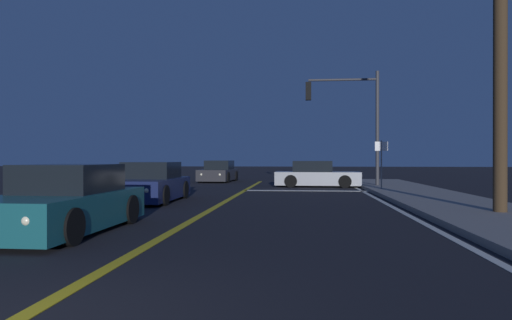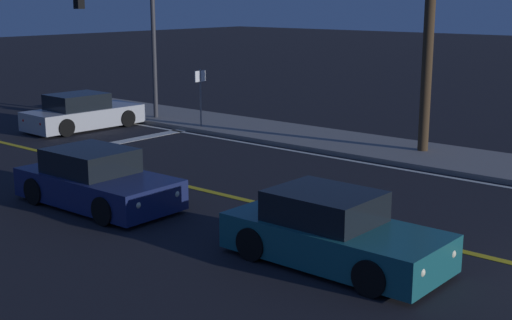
{
  "view_description": "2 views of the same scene",
  "coord_description": "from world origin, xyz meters",
  "px_view_note": "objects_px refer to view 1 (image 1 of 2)",
  "views": [
    {
      "loc": [
        2.54,
        -3.36,
        1.45
      ],
      "look_at": [
        0.51,
        16.89,
        1.4
      ],
      "focal_mm": 31.32,
      "sensor_mm": 36.0,
      "label": 1
    },
    {
      "loc": [
        -12.56,
        -1.92,
        4.8
      ],
      "look_at": [
        0.23,
        8.89,
        0.98
      ],
      "focal_mm": 50.18,
      "sensor_mm": 36.0,
      "label": 2
    }
  ],
  "objects_px": {
    "car_mid_block_silver": "(316,176)",
    "car_far_approaching_teal": "(65,203)",
    "street_sign_corner": "(381,157)",
    "car_parked_curb_navy": "(150,184)",
    "utility_pole_right": "(500,15)",
    "car_following_oncoming_charcoal": "(219,172)",
    "traffic_signal_near_right": "(351,111)"
  },
  "relations": [
    {
      "from": "car_mid_block_silver",
      "to": "car_far_approaching_teal",
      "type": "distance_m",
      "value": 15.91
    },
    {
      "from": "car_far_approaching_teal",
      "to": "street_sign_corner",
      "type": "relative_size",
      "value": 1.86
    },
    {
      "from": "car_parked_curb_navy",
      "to": "utility_pole_right",
      "type": "bearing_deg",
      "value": 160.97
    },
    {
      "from": "car_following_oncoming_charcoal",
      "to": "street_sign_corner",
      "type": "relative_size",
      "value": 1.92
    },
    {
      "from": "traffic_signal_near_right",
      "to": "street_sign_corner",
      "type": "relative_size",
      "value": 2.58
    },
    {
      "from": "car_parked_curb_navy",
      "to": "car_far_approaching_teal",
      "type": "bearing_deg",
      "value": 93.09
    },
    {
      "from": "car_parked_curb_navy",
      "to": "traffic_signal_near_right",
      "type": "xyz_separation_m",
      "value": [
        7.63,
        7.82,
        3.27
      ]
    },
    {
      "from": "utility_pole_right",
      "to": "car_far_approaching_teal",
      "type": "bearing_deg",
      "value": -161.99
    },
    {
      "from": "traffic_signal_near_right",
      "to": "car_far_approaching_teal",
      "type": "bearing_deg",
      "value": 63.16
    },
    {
      "from": "car_mid_block_silver",
      "to": "car_far_approaching_teal",
      "type": "height_order",
      "value": "same"
    },
    {
      "from": "utility_pole_right",
      "to": "car_following_oncoming_charcoal",
      "type": "bearing_deg",
      "value": 121.35
    },
    {
      "from": "car_following_oncoming_charcoal",
      "to": "traffic_signal_near_right",
      "type": "bearing_deg",
      "value": 147.17
    },
    {
      "from": "traffic_signal_near_right",
      "to": "car_mid_block_silver",
      "type": "bearing_deg",
      "value": -23.72
    },
    {
      "from": "car_mid_block_silver",
      "to": "street_sign_corner",
      "type": "distance_m",
      "value": 4.54
    },
    {
      "from": "car_parked_curb_navy",
      "to": "street_sign_corner",
      "type": "relative_size",
      "value": 1.85
    },
    {
      "from": "car_parked_curb_navy",
      "to": "car_far_approaching_teal",
      "type": "relative_size",
      "value": 1.0
    },
    {
      "from": "car_parked_curb_navy",
      "to": "utility_pole_right",
      "type": "relative_size",
      "value": 0.43
    },
    {
      "from": "car_mid_block_silver",
      "to": "car_parked_curb_navy",
      "type": "relative_size",
      "value": 1.06
    },
    {
      "from": "car_mid_block_silver",
      "to": "street_sign_corner",
      "type": "xyz_separation_m",
      "value": [
        2.67,
        -3.55,
        0.94
      ]
    },
    {
      "from": "car_mid_block_silver",
      "to": "car_parked_curb_navy",
      "type": "bearing_deg",
      "value": -32.43
    },
    {
      "from": "car_mid_block_silver",
      "to": "car_following_oncoming_charcoal",
      "type": "height_order",
      "value": "same"
    },
    {
      "from": "car_following_oncoming_charcoal",
      "to": "utility_pole_right",
      "type": "height_order",
      "value": "utility_pole_right"
    },
    {
      "from": "car_parked_curb_navy",
      "to": "utility_pole_right",
      "type": "xyz_separation_m",
      "value": [
        10.0,
        -3.26,
        4.42
      ]
    },
    {
      "from": "car_following_oncoming_charcoal",
      "to": "utility_pole_right",
      "type": "distance_m",
      "value": 19.91
    },
    {
      "from": "car_far_approaching_teal",
      "to": "car_parked_curb_navy",
      "type": "bearing_deg",
      "value": -85.78
    },
    {
      "from": "car_far_approaching_teal",
      "to": "traffic_signal_near_right",
      "type": "height_order",
      "value": "traffic_signal_near_right"
    },
    {
      "from": "car_parked_curb_navy",
      "to": "car_far_approaching_teal",
      "type": "distance_m",
      "value": 6.38
    },
    {
      "from": "car_far_approaching_teal",
      "to": "utility_pole_right",
      "type": "relative_size",
      "value": 0.43
    },
    {
      "from": "car_far_approaching_teal",
      "to": "street_sign_corner",
      "type": "height_order",
      "value": "street_sign_corner"
    },
    {
      "from": "car_far_approaching_teal",
      "to": "utility_pole_right",
      "type": "distance_m",
      "value": 10.97
    },
    {
      "from": "utility_pole_right",
      "to": "street_sign_corner",
      "type": "xyz_separation_m",
      "value": [
        -1.4,
        8.28,
        -3.48
      ]
    },
    {
      "from": "car_far_approaching_teal",
      "to": "utility_pole_right",
      "type": "height_order",
      "value": "utility_pole_right"
    }
  ]
}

